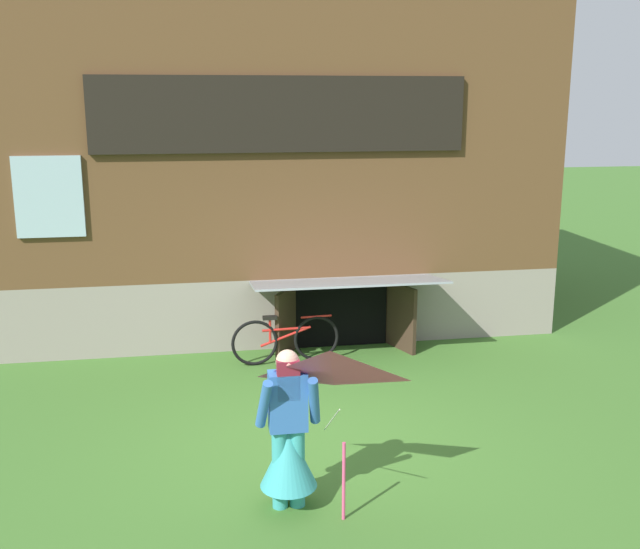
{
  "coord_description": "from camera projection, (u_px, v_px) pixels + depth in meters",
  "views": [
    {
      "loc": [
        -1.25,
        -7.55,
        3.65
      ],
      "look_at": [
        0.14,
        0.64,
        1.68
      ],
      "focal_mm": 42.01,
      "sensor_mm": 36.0,
      "label": 1
    }
  ],
  "objects": [
    {
      "name": "ground_plane",
      "position": [
        317.0,
        435.0,
        8.28
      ],
      "size": [
        60.0,
        60.0,
        0.0
      ],
      "primitive_type": "plane",
      "color": "#3D6B28"
    },
    {
      "name": "log_house",
      "position": [
        265.0,
        156.0,
        12.93
      ],
      "size": [
        8.56,
        6.08,
        5.33
      ],
      "color": "gray",
      "rests_on": "ground_plane"
    },
    {
      "name": "person",
      "position": [
        288.0,
        443.0,
        6.71
      ],
      "size": [
        0.6,
        0.52,
        1.5
      ],
      "rotation": [
        0.0,
        0.0,
        0.36
      ],
      "color": "teal",
      "rests_on": "ground_plane"
    },
    {
      "name": "kite",
      "position": [
        330.0,
        404.0,
        6.04
      ],
      "size": [
        1.15,
        1.19,
        1.54
      ],
      "color": "#E54C7F",
      "rests_on": "ground_plane"
    },
    {
      "name": "bicycle_red",
      "position": [
        286.0,
        339.0,
        10.48
      ],
      "size": [
        1.53,
        0.16,
        0.7
      ],
      "rotation": [
        0.0,
        0.0,
        0.08
      ],
      "color": "black",
      "rests_on": "ground_plane"
    }
  ]
}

